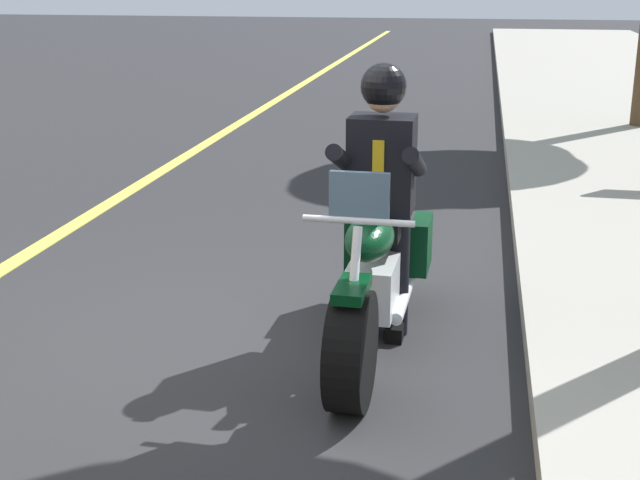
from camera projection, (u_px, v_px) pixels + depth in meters
name	position (u px, v px, depth m)	size (l,w,h in m)	color
ground_plane	(196.00, 353.00, 5.38)	(80.00, 80.00, 0.00)	#28282B
motorcycle_main	(375.00, 277.00, 5.38)	(2.21, 0.62, 1.26)	black
rider_main	(381.00, 178.00, 5.39)	(0.63, 0.55, 1.74)	black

